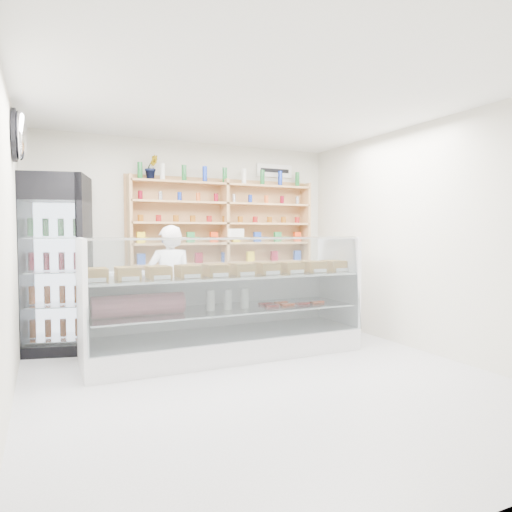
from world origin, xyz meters
TOP-DOWN VIEW (x-y plane):
  - room at (0.00, 0.00)m, footprint 5.00×5.00m
  - display_counter at (-0.03, 0.96)m, footprint 3.25×0.97m
  - shop_worker at (-0.52, 1.65)m, footprint 0.62×0.46m
  - drinks_cooler at (-1.85, 2.06)m, footprint 0.94×0.92m
  - wall_shelving at (0.50, 2.34)m, footprint 2.84×0.28m
  - potted_plant at (-0.59, 2.34)m, footprint 0.22×0.19m
  - security_mirror at (-2.17, 1.20)m, footprint 0.15×0.50m
  - wall_sign at (1.40, 2.47)m, footprint 0.62×0.03m

SIDE VIEW (x-z plane):
  - display_counter at x=-0.03m, z-range -0.33..1.09m
  - shop_worker at x=-0.52m, z-range 0.00..1.56m
  - drinks_cooler at x=-1.85m, z-range 0.00..2.17m
  - room at x=0.00m, z-range -1.10..3.90m
  - wall_shelving at x=0.50m, z-range 0.93..2.26m
  - potted_plant at x=-0.59m, z-range 2.20..2.54m
  - security_mirror at x=-2.17m, z-range 2.20..2.70m
  - wall_sign at x=1.40m, z-range 2.35..2.55m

